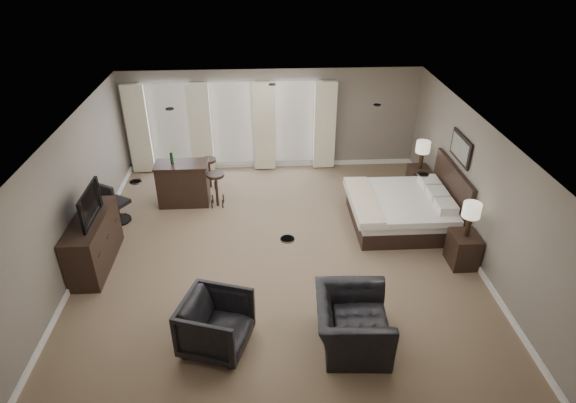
{
  "coord_description": "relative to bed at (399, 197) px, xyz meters",
  "views": [
    {
      "loc": [
        -0.25,
        -7.44,
        5.64
      ],
      "look_at": [
        0.2,
        0.4,
        1.1
      ],
      "focal_mm": 30.0,
      "sensor_mm": 36.0,
      "label": 1
    }
  ],
  "objects": [
    {
      "name": "room",
      "position": [
        -2.58,
        -1.2,
        0.63
      ],
      "size": [
        7.6,
        8.6,
        2.64
      ],
      "color": "brown",
      "rests_on": "ground"
    },
    {
      "name": "window_bay",
      "position": [
        -3.58,
        2.91,
        0.54
      ],
      "size": [
        5.25,
        0.2,
        2.3
      ],
      "color": "silver",
      "rests_on": "room"
    },
    {
      "name": "bed",
      "position": [
        0.0,
        0.0,
        0.0
      ],
      "size": [
        2.09,
        2.0,
        1.33
      ],
      "primitive_type": "cube",
      "color": "silver",
      "rests_on": "ground"
    },
    {
      "name": "nightstand_near",
      "position": [
        0.89,
        -1.45,
        -0.34
      ],
      "size": [
        0.48,
        0.59,
        0.65
      ],
      "primitive_type": "cube",
      "color": "black",
      "rests_on": "ground"
    },
    {
      "name": "nightstand_far",
      "position": [
        0.89,
        1.45,
        -0.36
      ],
      "size": [
        0.46,
        0.56,
        0.61
      ],
      "primitive_type": "cube",
      "color": "black",
      "rests_on": "ground"
    },
    {
      "name": "lamp_near",
      "position": [
        0.89,
        -1.45,
        0.32
      ],
      "size": [
        0.33,
        0.33,
        0.68
      ],
      "primitive_type": "cube",
      "color": "beige",
      "rests_on": "nightstand_near"
    },
    {
      "name": "lamp_far",
      "position": [
        0.89,
        1.45,
        0.29
      ],
      "size": [
        0.33,
        0.33,
        0.68
      ],
      "primitive_type": "cube",
      "color": "beige",
      "rests_on": "nightstand_far"
    },
    {
      "name": "wall_art",
      "position": [
        1.12,
        0.0,
        1.08
      ],
      "size": [
        0.04,
        0.96,
        0.56
      ],
      "primitive_type": "cube",
      "color": "slate",
      "rests_on": "room"
    },
    {
      "name": "dresser",
      "position": [
        -6.03,
        -1.08,
        -0.16
      ],
      "size": [
        0.56,
        1.74,
        1.01
      ],
      "primitive_type": "cube",
      "color": "black",
      "rests_on": "ground"
    },
    {
      "name": "tv",
      "position": [
        -6.03,
        -1.08,
        0.41
      ],
      "size": [
        0.61,
        1.06,
        0.14
      ],
      "primitive_type": "imported",
      "rotation": [
        0.0,
        0.0,
        1.57
      ],
      "color": "black",
      "rests_on": "dresser"
    },
    {
      "name": "armchair_near",
      "position": [
        -1.55,
        -3.34,
        -0.11
      ],
      "size": [
        0.9,
        1.32,
        1.1
      ],
      "primitive_type": "imported",
      "rotation": [
        0.0,
        0.0,
        1.5
      ],
      "color": "black",
      "rests_on": "ground"
    },
    {
      "name": "armchair_far",
      "position": [
        -3.6,
        -3.27,
        -0.18
      ],
      "size": [
        1.13,
        1.17,
        0.97
      ],
      "primitive_type": "imported",
      "rotation": [
        0.0,
        0.0,
        1.26
      ],
      "color": "black",
      "rests_on": "ground"
    },
    {
      "name": "bar_counter",
      "position": [
        -4.66,
        1.17,
        -0.15
      ],
      "size": [
        1.18,
        0.61,
        1.03
      ],
      "primitive_type": "cube",
      "color": "black",
      "rests_on": "ground"
    },
    {
      "name": "bar_stool_left",
      "position": [
        -4.13,
        1.93,
        -0.29
      ],
      "size": [
        0.44,
        0.44,
        0.76
      ],
      "primitive_type": "cube",
      "rotation": [
        0.0,
        0.0,
        0.28
      ],
      "color": "black",
      "rests_on": "ground"
    },
    {
      "name": "bar_stool_right",
      "position": [
        -3.9,
        1.02,
        -0.26
      ],
      "size": [
        0.42,
        0.42,
        0.82
      ],
      "primitive_type": "cube",
      "rotation": [
        0.0,
        0.0,
        0.09
      ],
      "color": "black",
      "rests_on": "ground"
    },
    {
      "name": "desk_chair",
      "position": [
        -6.0,
        0.46,
        -0.18
      ],
      "size": [
        0.68,
        0.68,
        0.97
      ],
      "primitive_type": "cube",
      "rotation": [
        0.0,
        0.0,
        2.59
      ],
      "color": "black",
      "rests_on": "ground"
    }
  ]
}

